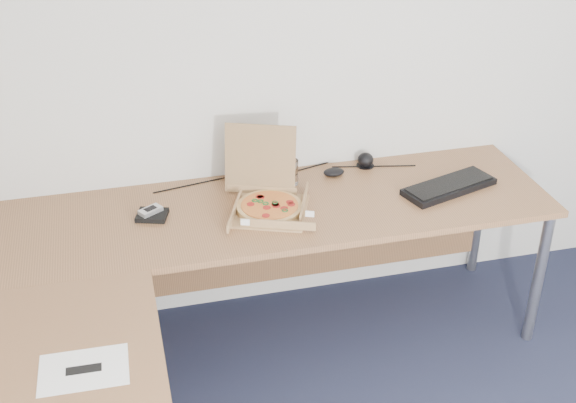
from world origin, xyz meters
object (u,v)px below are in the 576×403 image
object	(u,v)px
pizza_box	(269,202)
wallet	(152,215)
desk	(213,279)
drinking_glass	(291,172)
keyboard	(449,187)

from	to	relation	value
pizza_box	wallet	distance (m)	0.50
desk	pizza_box	bearing A→B (deg)	52.69
pizza_box	drinking_glass	xyz separation A→B (m)	(0.15, 0.20, 0.02)
pizza_box	drinking_glass	size ratio (longest dim) A/B	3.06
pizza_box	keyboard	world-z (taller)	pizza_box
drinking_glass	wallet	size ratio (longest dim) A/B	0.95
wallet	pizza_box	bearing A→B (deg)	11.45
desk	keyboard	size ratio (longest dim) A/B	5.59
desk	keyboard	world-z (taller)	keyboard
desk	drinking_glass	xyz separation A→B (m)	(0.46, 0.62, 0.09)
keyboard	wallet	world-z (taller)	keyboard
keyboard	wallet	xyz separation A→B (m)	(-1.34, 0.08, -0.00)
pizza_box	drinking_glass	world-z (taller)	pizza_box
drinking_glass	wallet	xyz separation A→B (m)	(-0.65, -0.15, -0.05)
desk	drinking_glass	world-z (taller)	drinking_glass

